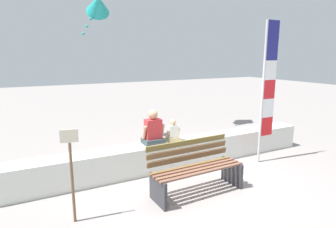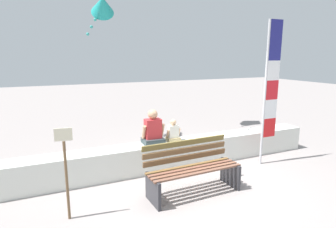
% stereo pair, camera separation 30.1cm
% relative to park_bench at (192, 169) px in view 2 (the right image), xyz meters
% --- Properties ---
extents(ground_plane, '(40.00, 40.00, 0.00)m').
position_rel_park_bench_xyz_m(ground_plane, '(0.18, 0.32, -0.42)').
color(ground_plane, gray).
extents(seawall_ledge, '(6.89, 0.50, 0.56)m').
position_rel_park_bench_xyz_m(seawall_ledge, '(0.18, 1.19, -0.14)').
color(seawall_ledge, silver).
rests_on(seawall_ledge, ground).
extents(park_bench, '(1.67, 0.66, 0.88)m').
position_rel_park_bench_xyz_m(park_bench, '(0.00, 0.00, 0.00)').
color(park_bench, brown).
rests_on(park_bench, ground).
extents(person_adult, '(0.47, 0.34, 0.72)m').
position_rel_park_bench_xyz_m(person_adult, '(-0.24, 1.23, 0.42)').
color(person_adult, '#334144').
rests_on(person_adult, seawall_ledge).
extents(person_child, '(0.31, 0.23, 0.47)m').
position_rel_park_bench_xyz_m(person_child, '(0.22, 1.23, 0.33)').
color(person_child, tan).
rests_on(person_child, seawall_ledge).
extents(flag_banner, '(0.38, 0.05, 3.06)m').
position_rel_park_bench_xyz_m(flag_banner, '(2.14, 0.54, 1.30)').
color(flag_banner, '#B7B7BC').
rests_on(flag_banner, ground).
extents(kite_teal, '(0.78, 0.82, 1.14)m').
position_rel_park_bench_xyz_m(kite_teal, '(-0.67, 3.56, 3.17)').
color(kite_teal, teal).
extents(sign_post, '(0.24, 0.06, 1.37)m').
position_rel_park_bench_xyz_m(sign_post, '(-2.04, -0.01, 0.39)').
color(sign_post, brown).
rests_on(sign_post, ground).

